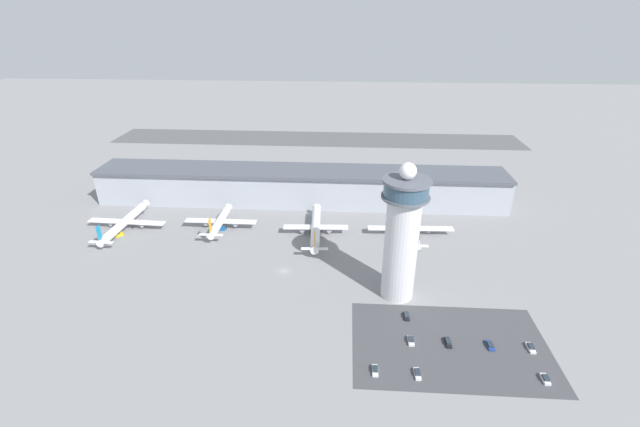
# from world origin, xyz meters

# --- Properties ---
(ground_plane) EXTENTS (1000.00, 1000.00, 0.00)m
(ground_plane) POSITION_xyz_m (0.00, 0.00, 0.00)
(ground_plane) COLOR gray
(terminal_building) EXTENTS (224.21, 25.00, 19.59)m
(terminal_building) POSITION_xyz_m (0.00, 70.00, 9.89)
(terminal_building) COLOR #A3A8B2
(terminal_building) RESTS_ON ground
(runway_strip) EXTENTS (336.32, 44.00, 0.01)m
(runway_strip) POSITION_xyz_m (0.00, 198.76, 0.00)
(runway_strip) COLOR #515154
(runway_strip) RESTS_ON ground
(control_tower) EXTENTS (16.91, 16.91, 53.45)m
(control_tower) POSITION_xyz_m (45.68, -13.07, 26.25)
(control_tower) COLOR silver
(control_tower) RESTS_ON ground
(parking_lot_surface) EXTENTS (64.00, 40.00, 0.01)m
(parking_lot_surface) POSITION_xyz_m (60.60, -39.79, 0.00)
(parking_lot_surface) COLOR #424247
(parking_lot_surface) RESTS_ON ground
(airplane_gate_alpha) EXTENTS (39.16, 44.60, 12.51)m
(airplane_gate_alpha) POSITION_xyz_m (-83.55, 32.65, 4.01)
(airplane_gate_alpha) COLOR white
(airplane_gate_alpha) RESTS_ON ground
(airplane_gate_bravo) EXTENTS (35.71, 32.02, 13.15)m
(airplane_gate_bravo) POSITION_xyz_m (-36.44, 35.35, 4.58)
(airplane_gate_bravo) COLOR silver
(airplane_gate_bravo) RESTS_ON ground
(airplane_gate_charlie) EXTENTS (31.49, 44.66, 13.34)m
(airplane_gate_charlie) POSITION_xyz_m (11.17, 32.27, 4.36)
(airplane_gate_charlie) COLOR white
(airplane_gate_charlie) RESTS_ON ground
(airplane_gate_delta) EXTENTS (41.41, 36.62, 11.17)m
(airplane_gate_delta) POSITION_xyz_m (57.08, 34.86, 3.78)
(airplane_gate_delta) COLOR white
(airplane_gate_delta) RESTS_ON ground
(service_truck_catering) EXTENTS (6.21, 5.32, 2.56)m
(service_truck_catering) POSITION_xyz_m (-84.71, 24.90, 0.89)
(service_truck_catering) COLOR black
(service_truck_catering) RESTS_ON ground
(service_truck_fuel) EXTENTS (5.95, 2.38, 3.10)m
(service_truck_fuel) POSITION_xyz_m (-37.11, 34.29, 1.08)
(service_truck_fuel) COLOR black
(service_truck_fuel) RESTS_ON ground
(car_green_van) EXTENTS (1.89, 4.69, 1.46)m
(car_green_van) POSITION_xyz_m (48.09, -53.28, 0.56)
(car_green_van) COLOR black
(car_green_van) RESTS_ON ground
(car_silver_sedan) EXTENTS (1.88, 4.23, 1.55)m
(car_silver_sedan) POSITION_xyz_m (85.79, -53.01, 0.60)
(car_silver_sedan) COLOR black
(car_silver_sedan) RESTS_ON ground
(car_yellow_taxi) EXTENTS (1.86, 4.77, 1.53)m
(car_yellow_taxi) POSITION_xyz_m (60.03, -39.29, 0.59)
(car_yellow_taxi) COLOR black
(car_yellow_taxi) RESTS_ON ground
(car_grey_coupe) EXTENTS (1.99, 4.59, 1.41)m
(car_grey_coupe) POSITION_xyz_m (48.00, -26.70, 0.55)
(car_grey_coupe) COLOR black
(car_grey_coupe) RESTS_ON ground
(car_maroon_suv) EXTENTS (1.80, 4.50, 1.43)m
(car_maroon_suv) POSITION_xyz_m (35.42, -52.77, 0.55)
(car_maroon_suv) COLOR black
(car_maroon_suv) RESTS_ON ground
(car_navy_sedan) EXTENTS (1.92, 4.32, 1.59)m
(car_navy_sedan) POSITION_xyz_m (47.94, -39.24, 0.62)
(car_navy_sedan) COLOR black
(car_navy_sedan) RESTS_ON ground
(car_red_hatchback) EXTENTS (1.86, 4.74, 1.46)m
(car_red_hatchback) POSITION_xyz_m (86.37, -39.99, 0.57)
(car_red_hatchback) COLOR black
(car_red_hatchback) RESTS_ON ground
(car_white_wagon) EXTENTS (2.02, 4.66, 1.37)m
(car_white_wagon) POSITION_xyz_m (73.48, -39.69, 0.53)
(car_white_wagon) COLOR black
(car_white_wagon) RESTS_ON ground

